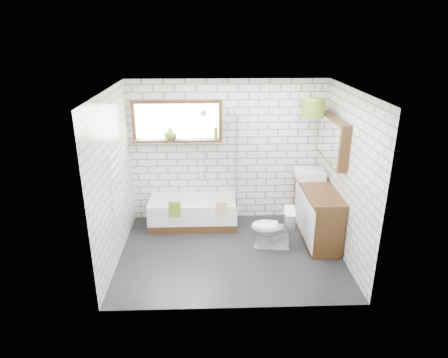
{
  "coord_description": "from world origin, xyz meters",
  "views": [
    {
      "loc": [
        -0.29,
        -5.38,
        3.3
      ],
      "look_at": [
        -0.09,
        0.25,
        1.14
      ],
      "focal_mm": 32.0,
      "sensor_mm": 36.0,
      "label": 1
    }
  ],
  "objects_px": {
    "vanity": "(317,211)",
    "pendant": "(313,108)",
    "bathtub": "(193,212)",
    "toilet": "(272,228)",
    "basin": "(310,174)"
  },
  "relations": [
    {
      "from": "bathtub",
      "to": "toilet",
      "type": "xyz_separation_m",
      "value": [
        1.28,
        -0.8,
        0.09
      ]
    },
    {
      "from": "vanity",
      "to": "basin",
      "type": "bearing_deg",
      "value": 98.43
    },
    {
      "from": "bathtub",
      "to": "toilet",
      "type": "distance_m",
      "value": 1.51
    },
    {
      "from": "bathtub",
      "to": "vanity",
      "type": "bearing_deg",
      "value": -12.21
    },
    {
      "from": "basin",
      "to": "toilet",
      "type": "xyz_separation_m",
      "value": [
        -0.72,
        -0.76,
        -0.61
      ]
    },
    {
      "from": "basin",
      "to": "toilet",
      "type": "distance_m",
      "value": 1.21
    },
    {
      "from": "vanity",
      "to": "basin",
      "type": "distance_m",
      "value": 0.65
    },
    {
      "from": "toilet",
      "to": "bathtub",
      "type": "bearing_deg",
      "value": -115.96
    },
    {
      "from": "bathtub",
      "to": "basin",
      "type": "height_order",
      "value": "basin"
    },
    {
      "from": "basin",
      "to": "vanity",
      "type": "bearing_deg",
      "value": -81.57
    },
    {
      "from": "vanity",
      "to": "toilet",
      "type": "xyz_separation_m",
      "value": [
        -0.78,
        -0.35,
        -0.1
      ]
    },
    {
      "from": "vanity",
      "to": "pendant",
      "type": "height_order",
      "value": "pendant"
    },
    {
      "from": "bathtub",
      "to": "basin",
      "type": "relative_size",
      "value": 3.21
    },
    {
      "from": "pendant",
      "to": "vanity",
      "type": "bearing_deg",
      "value": -71.21
    },
    {
      "from": "bathtub",
      "to": "vanity",
      "type": "xyz_separation_m",
      "value": [
        2.07,
        -0.45,
        0.2
      ]
    }
  ]
}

